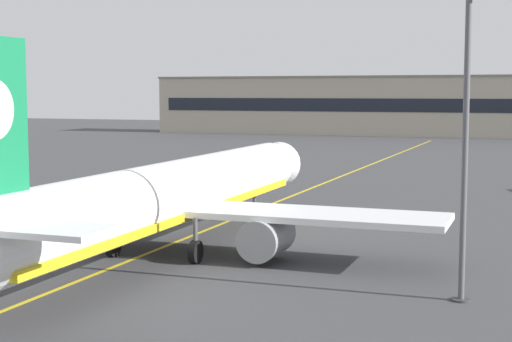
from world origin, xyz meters
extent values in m
plane|color=#3D3D3F|center=(0.00, 0.00, 0.00)|extent=(400.00, 400.00, 0.00)
cube|color=yellow|center=(0.00, 30.00, 0.00)|extent=(4.37, 179.96, 0.01)
cylinder|color=white|center=(0.67, 8.24, 3.50)|extent=(4.06, 36.03, 3.80)
cone|color=white|center=(0.81, 27.54, 3.50)|extent=(3.63, 2.63, 3.61)
cube|color=gold|center=(0.67, 8.24, 2.46)|extent=(3.96, 33.15, 0.44)
cube|color=black|center=(0.80, 25.64, 4.17)|extent=(2.86, 1.12, 0.60)
cube|color=white|center=(0.68, 8.84, 2.65)|extent=(32.03, 5.03, 0.36)
cylinder|color=gray|center=(-5.53, 7.89, 1.43)|extent=(2.33, 3.62, 2.30)
cylinder|color=black|center=(-5.52, 9.74, 1.43)|extent=(1.96, 0.19, 1.95)
cylinder|color=gray|center=(6.87, 7.80, 1.43)|extent=(2.33, 3.62, 2.30)
cylinder|color=black|center=(6.88, 9.65, 1.43)|extent=(1.96, 0.19, 1.95)
cylinder|color=#4C4C51|center=(0.78, 22.74, 1.48)|extent=(0.24, 0.24, 1.60)
cylinder|color=black|center=(0.78, 22.74, 0.45)|extent=(0.41, 0.90, 0.90)
cylinder|color=#4C4C51|center=(-1.94, 6.26, 1.77)|extent=(0.24, 0.24, 1.60)
cylinder|color=black|center=(-1.94, 6.26, 0.65)|extent=(0.41, 1.30, 1.30)
cylinder|color=#4C4C51|center=(3.26, 6.23, 1.77)|extent=(0.24, 0.24, 1.60)
cylinder|color=black|center=(3.26, 6.23, 0.65)|extent=(0.41, 1.30, 1.30)
cylinder|color=#515156|center=(17.77, 3.24, 7.13)|extent=(0.28, 0.28, 14.27)
cylinder|color=#333338|center=(17.77, 3.24, 0.05)|extent=(0.90, 0.90, 0.10)
cone|color=orange|center=(1.51, 23.12, 0.28)|extent=(0.36, 0.36, 0.55)
cylinder|color=white|center=(1.51, 23.12, 0.30)|extent=(0.23, 0.23, 0.07)
cube|color=orange|center=(1.51, 23.12, 0.01)|extent=(0.44, 0.44, 0.03)
cube|color=#B2A893|center=(-1.50, 135.52, 6.20)|extent=(118.73, 12.00, 12.40)
cube|color=black|center=(-1.50, 129.47, 6.60)|extent=(113.98, 0.12, 2.80)
cube|color=gray|center=(-1.50, 135.52, 12.60)|extent=(119.13, 12.40, 0.40)
camera|label=1|loc=(20.61, -32.45, 9.48)|focal=54.63mm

